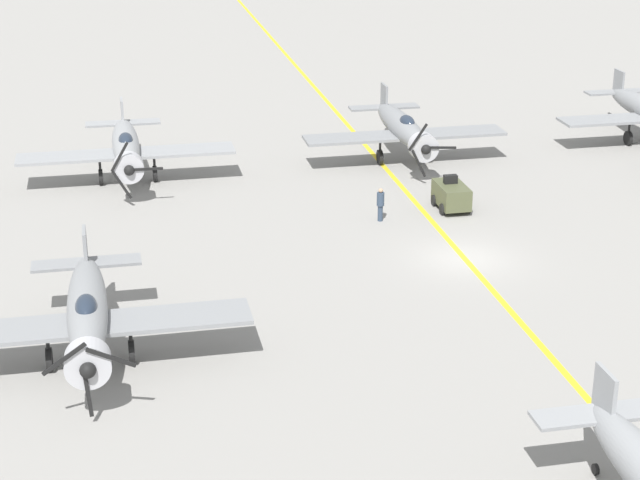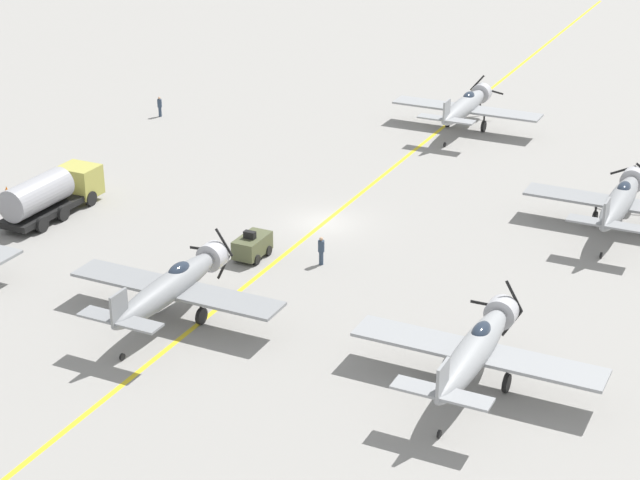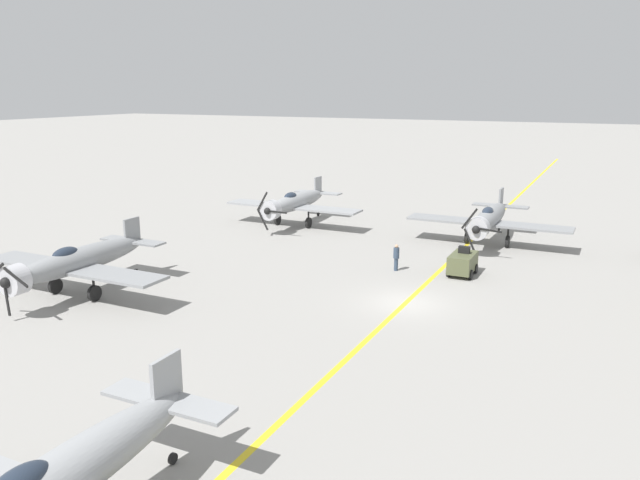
{
  "view_description": "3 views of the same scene",
  "coord_description": "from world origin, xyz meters",
  "px_view_note": "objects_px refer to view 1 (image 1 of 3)",
  "views": [
    {
      "loc": [
        15.9,
        43.58,
        18.9
      ],
      "look_at": [
        7.06,
        0.89,
        1.84
      ],
      "focal_mm": 60.0,
      "sensor_mm": 36.0,
      "label": 1
    },
    {
      "loc": [
        27.22,
        -56.61,
        26.4
      ],
      "look_at": [
        3.74,
        -8.3,
        2.8
      ],
      "focal_mm": 60.0,
      "sensor_mm": 36.0,
      "label": 2
    },
    {
      "loc": [
        -9.94,
        31.18,
        11.44
      ],
      "look_at": [
        7.2,
        -4.03,
        1.9
      ],
      "focal_mm": 35.0,
      "sensor_mm": 36.0,
      "label": 3
    }
  ],
  "objects_px": {
    "airplane_near_center": "(403,129)",
    "tow_tractor": "(451,195)",
    "airplane_mid_right": "(87,314)",
    "ground_crew_walking": "(380,203)",
    "airplane_near_right": "(126,147)"
  },
  "relations": [
    {
      "from": "airplane_mid_right",
      "to": "airplane_near_center",
      "type": "distance_m",
      "value": 28.9
    },
    {
      "from": "tow_tractor",
      "to": "airplane_mid_right",
      "type": "bearing_deg",
      "value": 36.09
    },
    {
      "from": "airplane_near_center",
      "to": "tow_tractor",
      "type": "height_order",
      "value": "airplane_near_center"
    },
    {
      "from": "airplane_mid_right",
      "to": "airplane_near_right",
      "type": "relative_size",
      "value": 1.0
    },
    {
      "from": "ground_crew_walking",
      "to": "airplane_near_right",
      "type": "bearing_deg",
      "value": -36.6
    },
    {
      "from": "airplane_mid_right",
      "to": "ground_crew_walking",
      "type": "bearing_deg",
      "value": -149.64
    },
    {
      "from": "airplane_mid_right",
      "to": "airplane_near_center",
      "type": "relative_size",
      "value": 1.0
    },
    {
      "from": "airplane_near_center",
      "to": "airplane_near_right",
      "type": "xyz_separation_m",
      "value": [
        16.23,
        0.51,
        -0.0
      ]
    },
    {
      "from": "airplane_mid_right",
      "to": "tow_tractor",
      "type": "relative_size",
      "value": 4.62
    },
    {
      "from": "airplane_mid_right",
      "to": "ground_crew_walking",
      "type": "height_order",
      "value": "airplane_mid_right"
    },
    {
      "from": "airplane_mid_right",
      "to": "airplane_near_right",
      "type": "height_order",
      "value": "same"
    },
    {
      "from": "airplane_near_right",
      "to": "tow_tractor",
      "type": "bearing_deg",
      "value": 171.01
    },
    {
      "from": "tow_tractor",
      "to": "ground_crew_walking",
      "type": "xyz_separation_m",
      "value": [
        4.07,
        0.94,
        0.16
      ]
    },
    {
      "from": "airplane_mid_right",
      "to": "tow_tractor",
      "type": "bearing_deg",
      "value": -154.54
    },
    {
      "from": "airplane_near_center",
      "to": "airplane_near_right",
      "type": "relative_size",
      "value": 1.0
    }
  ]
}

